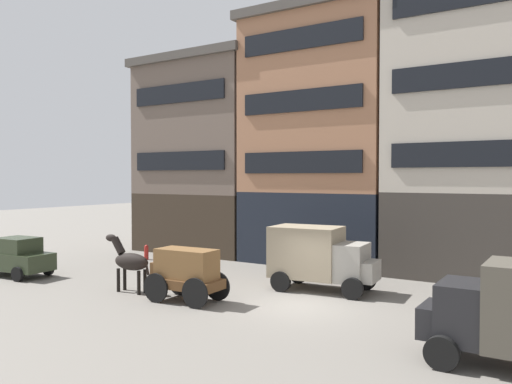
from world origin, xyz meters
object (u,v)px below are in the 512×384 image
at_px(fire_hydrant_curbside, 146,252).
at_px(draft_horse, 130,261).
at_px(delivery_truck_far, 320,256).
at_px(sedan_dark, 16,257).
at_px(cargo_wagon, 186,271).

bearing_deg(fire_hydrant_curbside, draft_horse, -49.98).
xyz_separation_m(delivery_truck_far, sedan_dark, (-13.40, -4.91, -0.51)).
xyz_separation_m(cargo_wagon, delivery_truck_far, (3.44, 4.40, 0.28)).
bearing_deg(sedan_dark, cargo_wagon, 2.90).
xyz_separation_m(cargo_wagon, sedan_dark, (-9.96, -0.50, -0.23)).
bearing_deg(cargo_wagon, sedan_dark, -177.10).
xyz_separation_m(draft_horse, sedan_dark, (-7.01, -0.50, -0.36)).
height_order(draft_horse, sedan_dark, draft_horse).
bearing_deg(sedan_dark, fire_hydrant_curbside, 76.22).
bearing_deg(fire_hydrant_curbside, delivery_truck_far, -9.42).
relative_size(cargo_wagon, sedan_dark, 0.78).
bearing_deg(delivery_truck_far, cargo_wagon, -127.97).
xyz_separation_m(draft_horse, fire_hydrant_curbside, (-5.33, 6.35, -0.84)).
distance_m(delivery_truck_far, fire_hydrant_curbside, 11.92).
bearing_deg(sedan_dark, draft_horse, 4.10).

